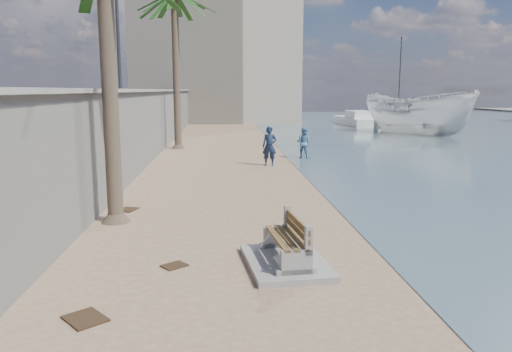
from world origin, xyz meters
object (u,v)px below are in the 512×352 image
person_b (304,141)px  yacht_far (355,122)px  boat_cruiser (418,111)px  sailboat_west (398,120)px  bench_far (286,246)px  person_a (270,143)px

person_b → yacht_far: bearing=-81.7°
boat_cruiser → sailboat_west: bearing=44.0°
person_b → yacht_far: (9.48, 24.92, -0.55)m
bench_far → sailboat_west: sailboat_west is taller
yacht_far → sailboat_west: bearing=-68.2°
person_a → boat_cruiser: size_ratio=0.47×
bench_far → sailboat_west: size_ratio=0.26×
person_a → yacht_far: bearing=77.7°
bench_far → person_a: size_ratio=1.14×
sailboat_west → person_a: bearing=-119.4°
bench_far → person_b: (3.01, 16.31, 0.48)m
boat_cruiser → yacht_far: (-2.14, 11.16, -1.53)m
boat_cruiser → bench_far: bearing=-148.7°
person_b → sailboat_west: bearing=-89.3°
person_b → bench_far: bearing=108.7°
sailboat_west → yacht_far: bearing=-155.7°
bench_far → boat_cruiser: bearing=64.1°
boat_cruiser → sailboat_west: 14.03m
yacht_far → boat_cruiser: bearing=-171.6°
bench_far → yacht_far: 43.08m
bench_far → person_a: 13.75m
bench_far → yacht_far: yacht_far is taller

